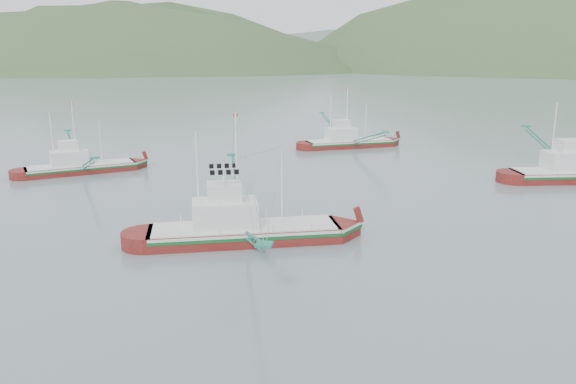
# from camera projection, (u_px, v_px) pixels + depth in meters

# --- Properties ---
(ground) EXTENTS (1200.00, 1200.00, 0.00)m
(ground) POSITION_uv_depth(u_px,v_px,m) (275.00, 256.00, 39.64)
(ground) COLOR slate
(ground) RESTS_ON ground
(main_boat) EXTENTS (14.89, 25.38, 10.57)m
(main_boat) POSITION_uv_depth(u_px,v_px,m) (242.00, 215.00, 42.27)
(main_boat) COLOR #60120E
(main_boat) RESTS_ON ground
(bg_boat_far) EXTENTS (13.81, 22.31, 9.58)m
(bg_boat_far) POSITION_uv_depth(u_px,v_px,m) (349.00, 134.00, 83.56)
(bg_boat_far) COLOR #60120E
(bg_boat_far) RESTS_ON ground
(bg_boat_left) EXTENTS (16.60, 19.80, 9.01)m
(bg_boat_left) POSITION_uv_depth(u_px,v_px,m) (79.00, 157.00, 66.07)
(bg_boat_left) COLOR #60120E
(bg_boat_left) RESTS_ON ground
(headland_left) EXTENTS (448.00, 308.00, 210.00)m
(headland_left) POSITION_uv_depth(u_px,v_px,m) (120.00, 70.00, 411.18)
(headland_left) COLOR #38532B
(headland_left) RESTS_ON ground
(ridge_distant) EXTENTS (960.00, 400.00, 240.00)m
(ridge_distant) POSITION_uv_depth(u_px,v_px,m) (400.00, 64.00, 571.51)
(ridge_distant) COLOR slate
(ridge_distant) RESTS_ON ground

